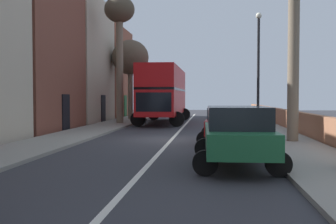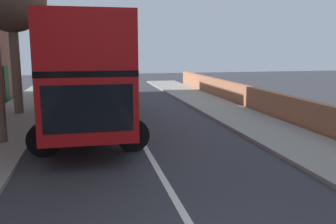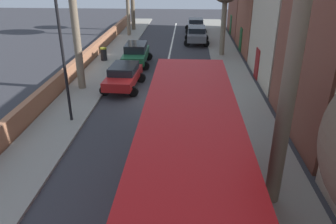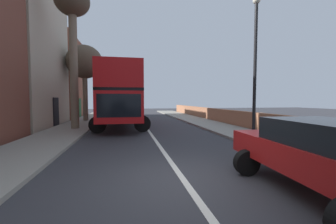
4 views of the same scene
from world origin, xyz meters
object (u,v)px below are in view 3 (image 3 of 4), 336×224
at_px(double_decker_bus, 189,177).
at_px(parked_car_grey_left_1, 197,34).
at_px(parked_car_red_right_2, 124,75).
at_px(parked_car_silver_left_3, 196,25).
at_px(lamppost_right, 62,49).
at_px(parked_car_green_right_0, 136,53).
at_px(litter_bin_right, 104,54).

distance_m(double_decker_bus, parked_car_grey_left_1, 26.38).
relative_size(parked_car_red_right_2, parked_car_silver_left_3, 1.08).
height_order(parked_car_grey_left_1, parked_car_silver_left_3, parked_car_grey_left_1).
height_order(double_decker_bus, lamppost_right, lamppost_right).
relative_size(parked_car_green_right_0, parked_car_silver_left_3, 1.13).
bearing_deg(litter_bin_right, parked_car_green_right_0, 165.65).
distance_m(parked_car_red_right_2, lamppost_right, 6.18).
distance_m(double_decker_bus, parked_car_green_right_0, 18.89).
relative_size(parked_car_grey_left_1, parked_car_red_right_2, 1.00).
height_order(parked_car_silver_left_3, lamppost_right, lamppost_right).
bearing_deg(parked_car_grey_left_1, parked_car_silver_left_3, -89.98).
height_order(double_decker_bus, parked_car_grey_left_1, double_decker_bus).
height_order(lamppost_right, litter_bin_right, lamppost_right).
bearing_deg(double_decker_bus, litter_bin_right, -69.85).
xyz_separation_m(parked_car_grey_left_1, parked_car_silver_left_3, (0.00, -5.90, -0.05)).
xyz_separation_m(double_decker_bus, parked_car_silver_left_3, (-0.80, -32.22, -1.46)).
xyz_separation_m(parked_car_green_right_0, litter_bin_right, (2.80, -0.72, -0.31)).
relative_size(parked_car_grey_left_1, lamppost_right, 0.69).
height_order(parked_car_green_right_0, lamppost_right, lamppost_right).
height_order(parked_car_grey_left_1, lamppost_right, lamppost_right).
height_order(double_decker_bus, parked_car_green_right_0, double_decker_bus).
bearing_deg(parked_car_grey_left_1, lamppost_right, 69.90).
bearing_deg(litter_bin_right, parked_car_grey_left_1, -137.11).
distance_m(parked_car_silver_left_3, lamppost_right, 25.57).
bearing_deg(parked_car_green_right_0, litter_bin_right, -14.35).
relative_size(parked_car_green_right_0, lamppost_right, 0.72).
xyz_separation_m(parked_car_grey_left_1, parked_car_red_right_2, (5.00, 13.44, -0.06)).
xyz_separation_m(parked_car_red_right_2, parked_car_silver_left_3, (-5.00, -19.34, 0.01)).
relative_size(parked_car_red_right_2, lamppost_right, 0.69).
relative_size(parked_car_green_right_0, litter_bin_right, 4.37).
distance_m(parked_car_red_right_2, parked_car_silver_left_3, 19.98).
bearing_deg(parked_car_silver_left_3, parked_car_green_right_0, 70.16).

